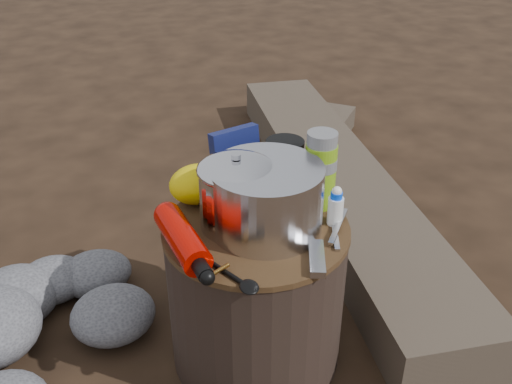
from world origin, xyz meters
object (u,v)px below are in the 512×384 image
object	(u,v)px
camping_pot	(237,192)
thermos	(320,170)
travel_mug	(284,167)
stump	(256,293)
log_main	(336,183)
fuel_bottle	(182,239)

from	to	relation	value
camping_pot	thermos	xyz separation A→B (m)	(0.21, 0.02, 0.01)
thermos	travel_mug	world-z (taller)	thermos
stump	thermos	world-z (taller)	thermos
log_main	travel_mug	bearing A→B (deg)	-122.83
log_main	thermos	size ratio (longest dim) A/B	9.85
thermos	log_main	bearing A→B (deg)	57.49
thermos	travel_mug	distance (m)	0.11
stump	travel_mug	size ratio (longest dim) A/B	3.16
thermos	travel_mug	xyz separation A→B (m)	(-0.05, 0.09, -0.03)
stump	camping_pot	xyz separation A→B (m)	(-0.04, 0.02, 0.28)
camping_pot	fuel_bottle	distance (m)	0.16
stump	thermos	size ratio (longest dim) A/B	2.28
log_main	thermos	bearing A→B (deg)	-114.37
stump	camping_pot	size ratio (longest dim) A/B	2.50
fuel_bottle	travel_mug	bearing A→B (deg)	23.30
stump	fuel_bottle	distance (m)	0.29
fuel_bottle	travel_mug	world-z (taller)	travel_mug
travel_mug	camping_pot	bearing A→B (deg)	-145.99
log_main	fuel_bottle	world-z (taller)	fuel_bottle
thermos	travel_mug	size ratio (longest dim) A/B	1.39
camping_pot	fuel_bottle	world-z (taller)	camping_pot
log_main	camping_pot	distance (m)	0.91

